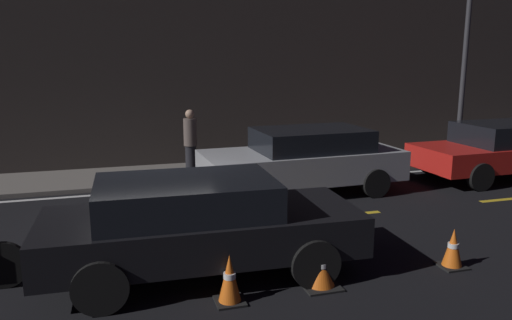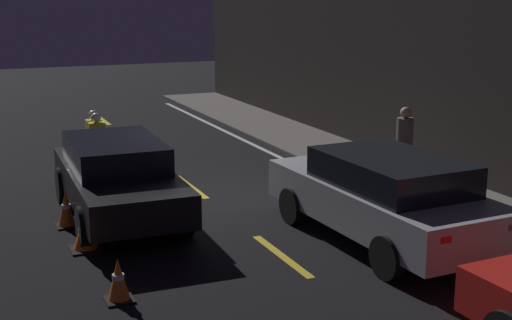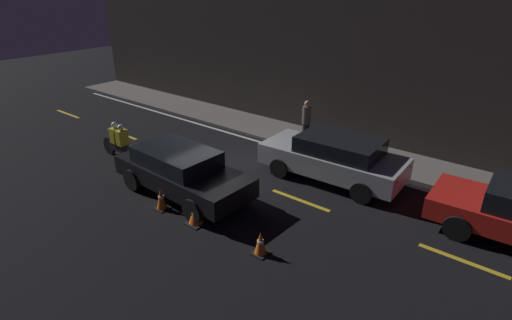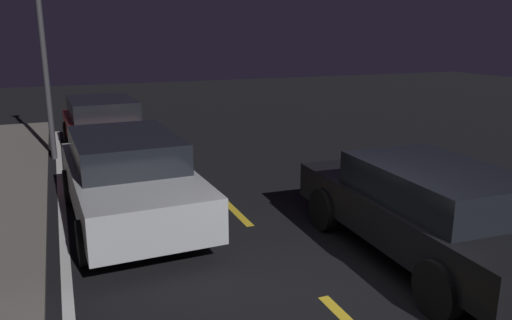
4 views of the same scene
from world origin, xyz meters
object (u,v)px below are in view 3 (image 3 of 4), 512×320
(van_black, at_px, (181,170))
(traffic_cone_far, at_px, (260,243))
(traffic_cone_near, at_px, (161,199))
(pedestrian, at_px, (306,121))
(hatchback_silver, at_px, (334,157))
(traffic_cone_mid, at_px, (196,214))
(motorcycle, at_px, (121,143))

(van_black, height_order, traffic_cone_far, van_black)
(traffic_cone_near, xyz_separation_m, pedestrian, (0.59, 6.72, 0.66))
(van_black, height_order, pedestrian, pedestrian)
(van_black, bearing_deg, hatchback_silver, 51.80)
(hatchback_silver, xyz_separation_m, pedestrian, (-2.31, 2.02, 0.17))
(van_black, xyz_separation_m, traffic_cone_mid, (1.53, -0.90, -0.50))
(motorcycle, relative_size, traffic_cone_near, 3.75)
(hatchback_silver, relative_size, traffic_cone_mid, 8.06)
(motorcycle, distance_m, traffic_cone_near, 4.06)
(traffic_cone_mid, distance_m, traffic_cone_far, 2.17)
(motorcycle, height_order, traffic_cone_far, motorcycle)
(motorcycle, bearing_deg, hatchback_silver, 28.86)
(traffic_cone_far, bearing_deg, traffic_cone_near, -177.92)
(traffic_cone_near, relative_size, traffic_cone_mid, 1.13)
(traffic_cone_far, relative_size, pedestrian, 0.36)
(traffic_cone_far, distance_m, pedestrian, 7.23)
(traffic_cone_mid, distance_m, pedestrian, 6.71)
(van_black, relative_size, traffic_cone_near, 7.02)
(motorcycle, xyz_separation_m, traffic_cone_far, (7.31, -1.19, -0.36))
(hatchback_silver, xyz_separation_m, motorcycle, (-6.73, -3.39, -0.15))
(traffic_cone_near, relative_size, traffic_cone_far, 1.08)
(motorcycle, height_order, pedestrian, pedestrian)
(traffic_cone_near, bearing_deg, pedestrian, 84.96)
(traffic_cone_near, bearing_deg, hatchback_silver, 58.32)
(traffic_cone_near, distance_m, pedestrian, 6.78)
(traffic_cone_mid, xyz_separation_m, traffic_cone_far, (2.17, 0.04, 0.01))
(traffic_cone_near, xyz_separation_m, traffic_cone_far, (3.48, 0.13, -0.02))
(traffic_cone_far, xyz_separation_m, pedestrian, (-2.89, 6.59, 0.68))
(traffic_cone_near, bearing_deg, traffic_cone_mid, 3.76)
(hatchback_silver, bearing_deg, traffic_cone_far, 94.92)
(van_black, distance_m, traffic_cone_far, 3.83)
(motorcycle, height_order, traffic_cone_mid, motorcycle)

